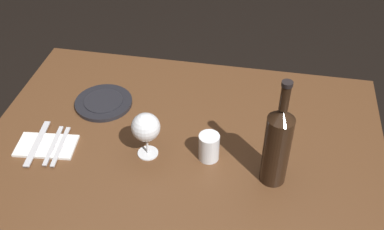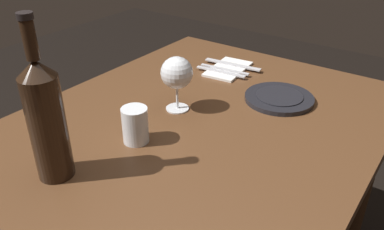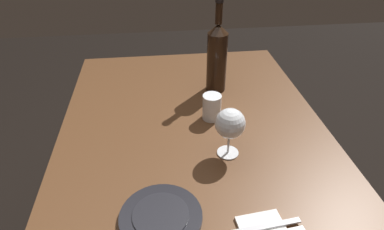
% 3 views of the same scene
% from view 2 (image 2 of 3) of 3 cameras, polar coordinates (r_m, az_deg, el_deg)
% --- Properties ---
extents(dining_table, '(1.30, 0.90, 0.74)m').
position_cam_2_polar(dining_table, '(1.08, -1.54, -6.69)').
color(dining_table, '#56351E').
rests_on(dining_table, ground).
extents(wine_glass_left, '(0.09, 0.09, 0.16)m').
position_cam_2_polar(wine_glass_left, '(1.10, -2.20, 5.94)').
color(wine_glass_left, white).
rests_on(wine_glass_left, dining_table).
extents(wine_bottle, '(0.08, 0.08, 0.36)m').
position_cam_2_polar(wine_bottle, '(0.86, -20.19, -0.47)').
color(wine_bottle, black).
rests_on(wine_bottle, dining_table).
extents(water_tumbler, '(0.07, 0.07, 0.09)m').
position_cam_2_polar(water_tumbler, '(0.99, -8.13, -1.64)').
color(water_tumbler, white).
rests_on(water_tumbler, dining_table).
extents(dinner_plate, '(0.20, 0.20, 0.02)m').
position_cam_2_polar(dinner_plate, '(1.22, 12.38, 2.40)').
color(dinner_plate, black).
rests_on(dinner_plate, dining_table).
extents(folded_napkin, '(0.20, 0.13, 0.01)m').
position_cam_2_polar(folded_napkin, '(1.41, 5.21, 6.60)').
color(folded_napkin, white).
rests_on(folded_napkin, dining_table).
extents(fork_inner, '(0.03, 0.18, 0.00)m').
position_cam_2_polar(fork_inner, '(1.38, 4.68, 6.52)').
color(fork_inner, silver).
rests_on(fork_inner, folded_napkin).
extents(fork_outer, '(0.03, 0.18, 0.00)m').
position_cam_2_polar(fork_outer, '(1.36, 4.13, 6.20)').
color(fork_outer, silver).
rests_on(fork_outer, folded_napkin).
extents(table_knife, '(0.04, 0.21, 0.00)m').
position_cam_2_polar(table_knife, '(1.43, 5.84, 7.21)').
color(table_knife, silver).
rests_on(table_knife, folded_napkin).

